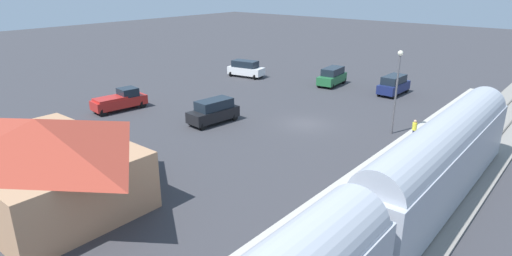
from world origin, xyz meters
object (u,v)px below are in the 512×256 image
pedestrian_on_platform (414,128)px  station_building (41,160)px  passenger_train (364,231)px  suv_black (214,111)px  suv_white (246,68)px  pedestrian_waiting_far (439,125)px  suv_navy (394,85)px  pickup_red (120,100)px  light_pole_near_platform (397,82)px  suv_green (332,76)px

pedestrian_on_platform → station_building: bearing=60.2°
passenger_train → suv_black: (20.74, -11.86, -1.71)m
suv_white → suv_black: same height
passenger_train → pedestrian_waiting_far: (3.34, -20.78, -1.58)m
passenger_train → suv_navy: passenger_train is taller
station_building → pickup_red: (13.01, -13.72, -1.69)m
station_building → light_pole_near_platform: bearing=-114.4°
suv_navy → passenger_train: bearing=110.4°
suv_white → suv_black: bearing=122.3°
suv_black → station_building: bearing=99.2°
passenger_train → light_pole_near_platform: (6.80, -19.68, 1.72)m
station_building → suv_white: size_ratio=2.41×
station_building → pedestrian_waiting_far: station_building is taller
passenger_train → suv_green: (19.80, -31.87, -1.71)m
station_building → suv_navy: bearing=-99.0°
light_pole_near_platform → passenger_train: bearing=109.1°
station_building → light_pole_near_platform: light_pole_near_platform is taller
pedestrian_waiting_far → pickup_red: (27.67, 12.06, -0.25)m
station_building → pedestrian_on_platform: 27.15m
pickup_red → suv_navy: bearing=-128.6°
passenger_train → pickup_red: 32.26m
suv_white → suv_green: bearing=-164.2°
passenger_train → suv_white: size_ratio=7.74×
pickup_red → suv_black: (-10.27, -3.14, 0.12)m
station_building → pickup_red: bearing=-46.5°
suv_white → suv_navy: bearing=-168.7°
pickup_red → light_pole_near_platform: (-24.21, -10.95, 3.55)m
suv_white → suv_navy: 19.65m
suv_green → suv_white: (11.52, 3.27, 0.00)m
pedestrian_on_platform → pickup_red: pickup_red is taller
pickup_red → suv_black: bearing=-163.0°
pedestrian_waiting_far → suv_white: suv_white is taller
pedestrian_on_platform → suv_green: size_ratio=0.34×
pedestrian_on_platform → suv_white: bearing=-20.6°
pedestrian_on_platform → suv_black: (16.20, 6.68, -0.13)m
station_building → suv_white: (13.32, -33.60, -1.56)m
suv_green → suv_black: 20.04m
pedestrian_waiting_far → suv_white: (27.98, -7.82, -0.13)m
suv_green → suv_navy: bearing=-175.6°
pedestrian_waiting_far → suv_black: bearing=27.2°
passenger_train → suv_black: 23.95m
suv_green → suv_navy: 7.77m
pickup_red → suv_white: suv_white is taller
passenger_train → suv_white: (31.32, -28.60, -1.71)m
pedestrian_on_platform → pedestrian_waiting_far: bearing=-118.0°
passenger_train → pedestrian_on_platform: passenger_train is taller
suv_green → light_pole_near_platform: 18.16m
pedestrian_on_platform → suv_navy: bearing=-61.6°
passenger_train → suv_white: 42.45m
pedestrian_on_platform → pickup_red: (26.47, 9.81, -0.25)m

